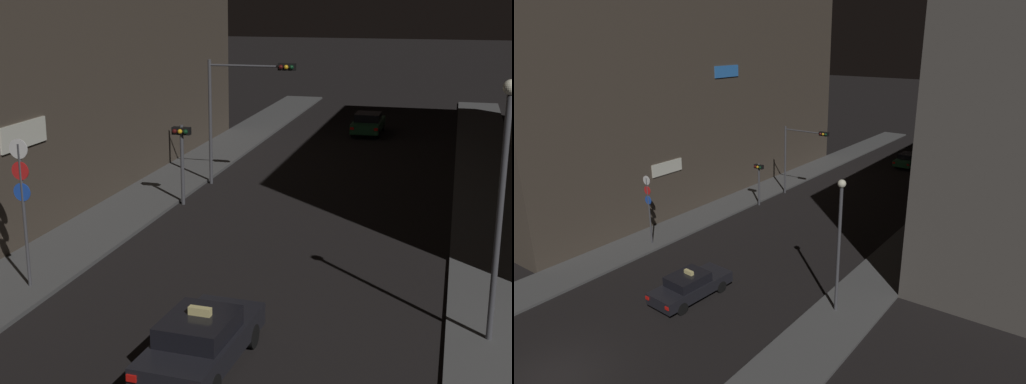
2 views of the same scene
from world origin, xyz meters
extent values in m
cube|color=#4C4C4C|center=(-7.37, 27.11, 0.07)|extent=(3.16, 58.21, 0.14)
cube|color=#4C4C4C|center=(7.37, 27.11, 0.07)|extent=(3.16, 58.21, 0.14)
cube|color=white|center=(-8.91, 14.66, 4.10)|extent=(0.08, 2.80, 0.90)
cube|color=black|center=(0.09, 7.69, 0.62)|extent=(2.06, 4.50, 0.60)
cube|color=black|center=(0.08, 7.49, 1.17)|extent=(1.70, 2.07, 0.50)
cube|color=red|center=(-0.79, 5.52, 0.72)|extent=(0.24, 0.07, 0.16)
cylinder|color=black|center=(-0.63, 9.10, 0.32)|extent=(0.26, 0.65, 0.64)
cylinder|color=black|center=(0.97, 9.00, 0.32)|extent=(0.26, 0.65, 0.64)
cylinder|color=black|center=(-0.79, 6.38, 0.32)|extent=(0.26, 0.65, 0.64)
cube|color=#F4E08C|center=(0.08, 7.59, 1.52)|extent=(0.57, 0.21, 0.20)
cube|color=#1E512D|center=(0.16, 40.17, 0.62)|extent=(1.82, 4.41, 0.60)
cube|color=black|center=(0.16, 39.97, 1.17)|extent=(1.59, 1.99, 0.50)
cube|color=red|center=(-0.58, 37.94, 0.72)|extent=(0.24, 0.06, 0.16)
cube|color=red|center=(0.92, 37.95, 0.72)|extent=(0.24, 0.06, 0.16)
cylinder|color=black|center=(-0.65, 41.53, 0.32)|extent=(0.22, 0.64, 0.64)
cylinder|color=black|center=(0.95, 41.53, 0.32)|extent=(0.22, 0.64, 0.64)
cylinder|color=black|center=(-0.64, 38.80, 0.32)|extent=(0.22, 0.64, 0.64)
cylinder|color=black|center=(0.96, 38.81, 0.32)|extent=(0.22, 0.64, 0.64)
cylinder|color=#47474C|center=(-5.55, 25.02, 2.97)|extent=(0.16, 0.16, 5.94)
cylinder|color=#47474C|center=(-3.70, 25.02, 5.69)|extent=(3.70, 0.10, 0.10)
cube|color=black|center=(-1.85, 25.02, 5.69)|extent=(0.80, 0.28, 0.32)
sphere|color=#3F0C0C|center=(-2.10, 24.84, 5.69)|extent=(0.20, 0.20, 0.20)
sphere|color=yellow|center=(-1.85, 24.84, 5.69)|extent=(0.20, 0.20, 0.20)
sphere|color=#0C3319|center=(-1.60, 24.84, 5.69)|extent=(0.20, 0.20, 0.20)
cylinder|color=#47474C|center=(-5.55, 21.21, 1.75)|extent=(0.16, 0.16, 3.50)
cube|color=black|center=(-5.55, 21.21, 3.25)|extent=(0.80, 0.28, 0.32)
sphere|color=#3F0C0C|center=(-5.79, 21.04, 3.25)|extent=(0.20, 0.20, 0.20)
sphere|color=yellow|center=(-5.55, 21.04, 3.25)|extent=(0.20, 0.20, 0.20)
sphere|color=#0C3319|center=(-5.30, 21.04, 3.25)|extent=(0.20, 0.20, 0.20)
cylinder|color=#47474C|center=(-6.69, 10.91, 2.37)|extent=(0.10, 0.10, 4.47)
cylinder|color=white|center=(-6.69, 10.89, 4.46)|extent=(0.60, 0.03, 0.60)
cylinder|color=red|center=(-6.69, 10.89, 3.79)|extent=(0.56, 0.03, 0.56)
cylinder|color=blue|center=(-6.69, 10.89, 3.14)|extent=(0.56, 0.03, 0.56)
cylinder|color=#47474C|center=(6.90, 10.85, 3.33)|extent=(0.16, 0.16, 6.37)
sphere|color=#EAE5C6|center=(6.90, 10.85, 6.70)|extent=(0.39, 0.39, 0.39)
camera|label=1|loc=(5.68, -7.78, 8.84)|focal=51.77mm
camera|label=2|loc=(15.84, -7.40, 12.96)|focal=32.55mm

